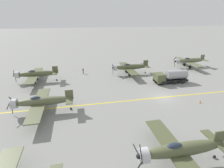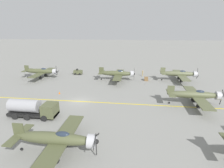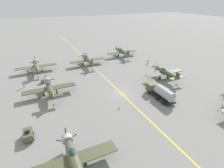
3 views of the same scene
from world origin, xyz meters
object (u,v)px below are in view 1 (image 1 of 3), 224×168
(airplane_far_right, at_px, (36,74))
(ground_crew_inspecting, at_px, (83,71))
(traffic_cone, at_px, (200,101))
(fuel_tanker, at_px, (171,77))
(airplane_mid_right, at_px, (130,67))
(airplane_far_center, at_px, (41,102))
(airplane_near_right, at_px, (189,61))
(airplane_mid_left, at_px, (180,150))

(airplane_far_right, xyz_separation_m, ground_crew_inspecting, (4.03, -11.26, -1.12))
(ground_crew_inspecting, distance_m, traffic_cone, 29.43)
(fuel_tanker, distance_m, ground_crew_inspecting, 22.77)
(fuel_tanker, height_order, traffic_cone, fuel_tanker)
(airplane_mid_right, bearing_deg, traffic_cone, -160.59)
(airplane_far_center, distance_m, airplane_near_right, 44.15)
(airplane_far_center, height_order, fuel_tanker, airplane_far_center)
(airplane_far_right, distance_m, airplane_far_center, 15.57)
(airplane_near_right, relative_size, traffic_cone, 21.82)
(airplane_mid_right, xyz_separation_m, airplane_far_right, (-1.08, 23.52, 0.00))
(airplane_mid_right, height_order, airplane_near_right, same)
(airplane_near_right, height_order, traffic_cone, airplane_near_right)
(airplane_far_right, relative_size, ground_crew_inspecting, 7.36)
(airplane_mid_left, height_order, fuel_tanker, airplane_mid_left)
(airplane_far_right, bearing_deg, airplane_near_right, -97.50)
(fuel_tanker, relative_size, ground_crew_inspecting, 4.91)
(airplane_mid_left, bearing_deg, airplane_mid_right, -24.58)
(airplane_mid_right, distance_m, ground_crew_inspecting, 12.66)
(airplane_mid_left, bearing_deg, airplane_far_center, 30.75)
(traffic_cone, bearing_deg, airplane_mid_right, 22.88)
(airplane_far_right, bearing_deg, airplane_mid_left, -159.34)
(airplane_mid_right, bearing_deg, airplane_mid_left, 169.20)
(airplane_far_right, height_order, traffic_cone, airplane_far_right)
(airplane_mid_right, bearing_deg, airplane_far_center, 125.69)
(airplane_far_center, bearing_deg, airplane_far_right, 15.78)
(airplane_mid_left, bearing_deg, fuel_tanker, -44.47)
(ground_crew_inspecting, xyz_separation_m, traffic_cone, (-21.50, -20.09, -0.61))
(airplane_far_right, distance_m, airplane_near_right, 43.52)
(airplane_mid_left, relative_size, airplane_near_right, 1.00)
(fuel_tanker, height_order, ground_crew_inspecting, fuel_tanker)
(airplane_far_right, relative_size, airplane_near_right, 1.00)
(airplane_near_right, relative_size, ground_crew_inspecting, 7.36)
(ground_crew_inspecting, bearing_deg, traffic_cone, -136.95)
(airplane_mid_right, distance_m, airplane_near_right, 20.04)
(airplane_far_right, bearing_deg, ground_crew_inspecting, -83.19)
(airplane_near_right, bearing_deg, fuel_tanker, 137.07)
(airplane_far_center, height_order, ground_crew_inspecting, airplane_far_center)
(airplane_mid_right, xyz_separation_m, airplane_near_right, (3.00, -19.82, 0.00))
(airplane_mid_right, distance_m, fuel_tanker, 11.12)
(airplane_far_right, height_order, airplane_far_center, same)
(airplane_mid_left, distance_m, airplane_near_right, 41.16)
(airplane_mid_right, bearing_deg, fuel_tanker, -139.67)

